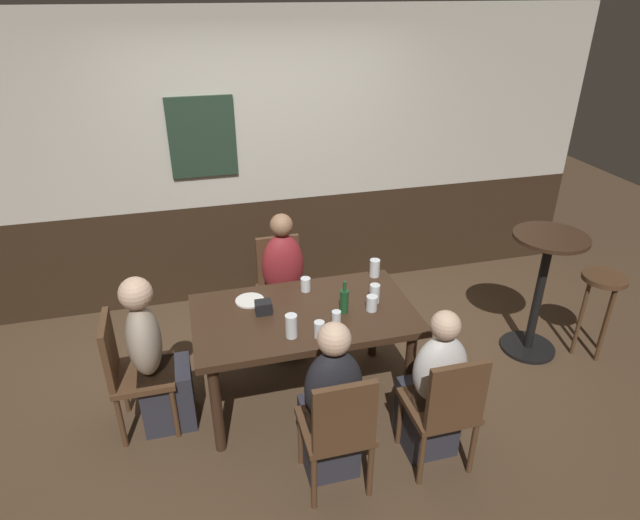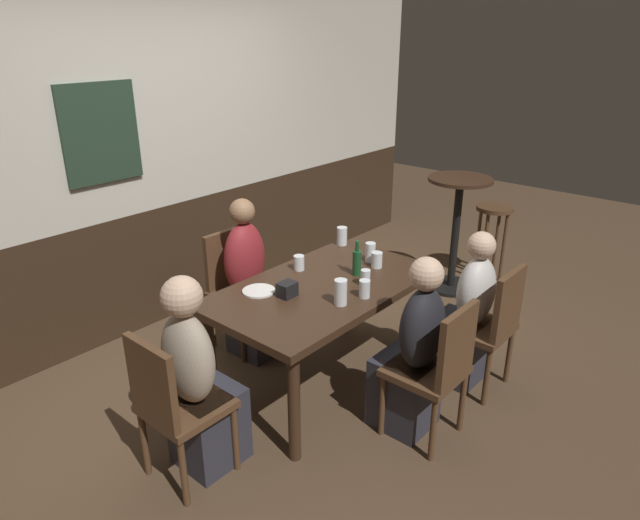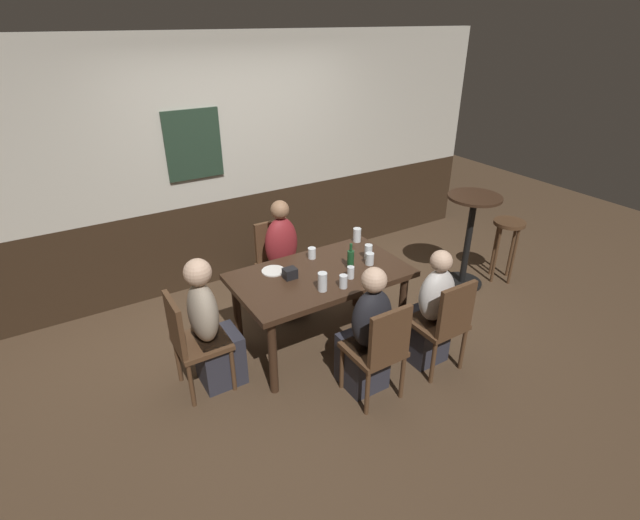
# 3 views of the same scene
# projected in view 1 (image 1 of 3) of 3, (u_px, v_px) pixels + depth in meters

# --- Properties ---
(ground_plane) EXTENTS (12.00, 12.00, 0.00)m
(ground_plane) POSITION_uv_depth(u_px,v_px,m) (305.00, 395.00, 4.00)
(ground_plane) COLOR #4C3826
(wall_back) EXTENTS (6.40, 0.13, 2.60)m
(wall_back) POSITION_uv_depth(u_px,v_px,m) (260.00, 163.00, 4.82)
(wall_back) COLOR #332316
(wall_back) RESTS_ON ground_plane
(dining_table) EXTENTS (1.51, 0.87, 0.74)m
(dining_table) POSITION_uv_depth(u_px,v_px,m) (304.00, 323.00, 3.70)
(dining_table) COLOR #382316
(dining_table) RESTS_ON ground_plane
(chair_mid_near) EXTENTS (0.40, 0.40, 0.88)m
(chair_mid_near) POSITION_uv_depth(u_px,v_px,m) (339.00, 427.00, 3.04)
(chair_mid_near) COLOR #513521
(chair_mid_near) RESTS_ON ground_plane
(chair_head_west) EXTENTS (0.40, 0.40, 0.88)m
(chair_head_west) POSITION_uv_depth(u_px,v_px,m) (130.00, 368.00, 3.51)
(chair_head_west) COLOR #513521
(chair_head_west) RESTS_ON ground_plane
(chair_mid_far) EXTENTS (0.40, 0.40, 0.88)m
(chair_mid_far) POSITION_uv_depth(u_px,v_px,m) (281.00, 283.00, 4.50)
(chair_mid_far) COLOR #513521
(chair_mid_far) RESTS_ON ground_plane
(chair_right_near) EXTENTS (0.40, 0.40, 0.88)m
(chair_right_near) POSITION_uv_depth(u_px,v_px,m) (445.00, 406.00, 3.19)
(chair_right_near) COLOR #513521
(chair_right_near) RESTS_ON ground_plane
(person_mid_near) EXTENTS (0.34, 0.37, 1.12)m
(person_mid_near) POSITION_uv_depth(u_px,v_px,m) (331.00, 411.00, 3.19)
(person_mid_near) COLOR #2D2D38
(person_mid_near) RESTS_ON ground_plane
(person_head_west) EXTENTS (0.37, 0.34, 1.15)m
(person_head_west) POSITION_uv_depth(u_px,v_px,m) (156.00, 365.00, 3.54)
(person_head_west) COLOR #2D2D38
(person_head_west) RESTS_ON ground_plane
(person_mid_far) EXTENTS (0.34, 0.37, 1.17)m
(person_mid_far) POSITION_uv_depth(u_px,v_px,m) (285.00, 293.00, 4.37)
(person_mid_far) COLOR #2D2D38
(person_mid_far) RESTS_ON ground_plane
(person_right_near) EXTENTS (0.34, 0.37, 1.09)m
(person_right_near) POSITION_uv_depth(u_px,v_px,m) (433.00, 393.00, 3.35)
(person_right_near) COLOR #2D2D38
(person_right_near) RESTS_ON ground_plane
(tumbler_short) EXTENTS (0.08, 0.08, 0.11)m
(tumbler_short) POSITION_uv_depth(u_px,v_px,m) (372.00, 304.00, 3.66)
(tumbler_short) COLOR silver
(tumbler_short) RESTS_ON dining_table
(pint_glass_pale) EXTENTS (0.07, 0.07, 0.10)m
(pint_glass_pale) POSITION_uv_depth(u_px,v_px,m) (306.00, 285.00, 3.90)
(pint_glass_pale) COLOR silver
(pint_glass_pale) RESTS_ON dining_table
(highball_clear) EXTENTS (0.08, 0.08, 0.14)m
(highball_clear) POSITION_uv_depth(u_px,v_px,m) (375.00, 269.00, 4.09)
(highball_clear) COLOR silver
(highball_clear) RESTS_ON dining_table
(pint_glass_amber) EXTENTS (0.07, 0.07, 0.11)m
(pint_glass_amber) POSITION_uv_depth(u_px,v_px,m) (319.00, 330.00, 3.38)
(pint_glass_amber) COLOR silver
(pint_glass_amber) RESTS_ON dining_table
(beer_glass_tall) EXTENTS (0.08, 0.08, 0.16)m
(beer_glass_tall) POSITION_uv_depth(u_px,v_px,m) (291.00, 327.00, 3.38)
(beer_glass_tall) COLOR silver
(beer_glass_tall) RESTS_ON dining_table
(pint_glass_stout) EXTENTS (0.07, 0.07, 0.14)m
(pint_glass_stout) POSITION_uv_depth(u_px,v_px,m) (375.00, 295.00, 3.75)
(pint_glass_stout) COLOR silver
(pint_glass_stout) RESTS_ON dining_table
(tumbler_water) EXTENTS (0.06, 0.06, 0.11)m
(tumbler_water) POSITION_uv_depth(u_px,v_px,m) (336.00, 319.00, 3.50)
(tumbler_water) COLOR silver
(tumbler_water) RESTS_ON dining_table
(beer_bottle_green) EXTENTS (0.06, 0.06, 0.24)m
(beer_bottle_green) POSITION_uv_depth(u_px,v_px,m) (344.00, 300.00, 3.62)
(beer_bottle_green) COLOR #194723
(beer_bottle_green) RESTS_ON dining_table
(plate_white_large) EXTENTS (0.20, 0.20, 0.01)m
(plate_white_large) POSITION_uv_depth(u_px,v_px,m) (250.00, 300.00, 3.78)
(plate_white_large) COLOR white
(plate_white_large) RESTS_ON dining_table
(condiment_caddy) EXTENTS (0.11, 0.09, 0.09)m
(condiment_caddy) POSITION_uv_depth(u_px,v_px,m) (264.00, 307.00, 3.63)
(condiment_caddy) COLOR black
(condiment_caddy) RESTS_ON dining_table
(side_bar_table) EXTENTS (0.56, 0.56, 1.05)m
(side_bar_table) POSITION_uv_depth(u_px,v_px,m) (541.00, 285.00, 4.23)
(side_bar_table) COLOR black
(side_bar_table) RESTS_ON ground_plane
(bar_stool) EXTENTS (0.34, 0.34, 0.72)m
(bar_stool) POSITION_uv_depth(u_px,v_px,m) (601.00, 293.00, 4.23)
(bar_stool) COLOR #513521
(bar_stool) RESTS_ON ground_plane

